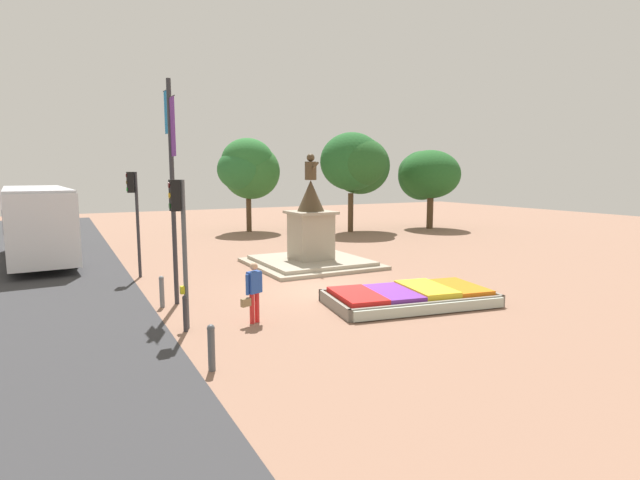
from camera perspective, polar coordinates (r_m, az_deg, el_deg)
ground_plane at (r=17.69m, az=0.83°, el=-5.73°), size 80.80×80.80×0.00m
flower_planter at (r=16.02m, az=10.33°, el=-6.43°), size 5.53×3.46×0.53m
statue_monument at (r=22.14m, az=-1.06°, el=-0.17°), size 5.13×5.13×4.93m
traffic_light_near_crossing at (r=13.38m, az=-15.73°, el=1.35°), size 0.41×0.28×3.93m
traffic_light_mid_block at (r=20.69m, az=-20.47°, el=3.80°), size 0.41×0.28×4.14m
banner_pole at (r=15.99m, az=-16.53°, el=6.46°), size 0.14×1.21×6.90m
city_bus at (r=26.55m, az=-29.59°, el=2.06°), size 3.24×9.72×3.42m
pedestrian_with_handbag at (r=13.80m, az=-7.60°, el=-5.58°), size 0.70×0.38×1.69m
kerb_bollard_south at (r=10.83m, az=-12.31°, el=-11.79°), size 0.17×0.17×1.00m
kerb_bollard_mid_a at (r=13.53m, az=-15.16°, el=-8.02°), size 0.13×0.13×0.97m
kerb_bollard_mid_b at (r=16.11m, az=-17.63°, el=-5.55°), size 0.16×0.16×0.98m
park_tree_far_left at (r=35.00m, az=-8.24°, el=8.12°), size 4.49×4.23×6.45m
park_tree_behind_statue at (r=34.55m, az=4.15°, el=8.73°), size 5.69×5.04×6.79m
park_tree_far_right at (r=38.20m, az=12.00°, el=7.37°), size 4.31×4.75×5.76m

